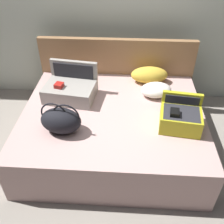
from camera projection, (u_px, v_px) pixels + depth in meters
The scene contains 9 objects.
ground_plane at pixel (111, 170), 2.98m from camera, with size 12.00×12.00×0.00m, color gray.
back_wall at pixel (118, 10), 3.48m from camera, with size 8.00×0.10×2.60m, color #B7C1B2.
bed at pixel (113, 130), 3.13m from camera, with size 2.07×1.72×0.54m, color #BC9993.
headboard at pixel (117, 74), 3.68m from camera, with size 2.11×0.08×1.04m, color olive.
hard_case_large at pixel (70, 89), 3.13m from camera, with size 0.64×0.52×0.39m.
hard_case_medium at pixel (180, 117), 2.70m from camera, with size 0.46×0.41×0.32m.
duffel_bag at pixel (61, 120), 2.63m from camera, with size 0.45×0.32×0.34m.
pillow_near_headboard at pixel (156, 90), 3.18m from camera, with size 0.38×0.28×0.16m, color white.
pillow_center_head at pixel (149, 75), 3.42m from camera, with size 0.48×0.26×0.21m, color gold.
Camera 1 is at (0.14, -1.93, 2.36)m, focal length 41.58 mm.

